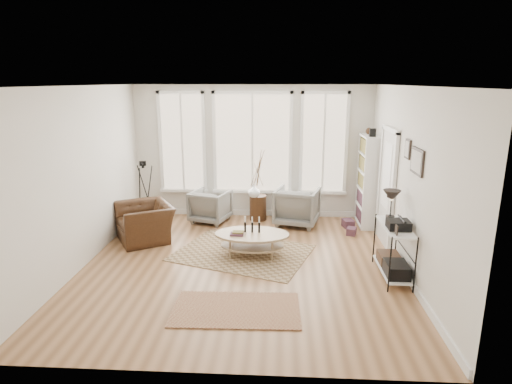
# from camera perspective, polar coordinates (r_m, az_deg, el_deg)

# --- Properties ---
(room) EXTENTS (5.50, 5.54, 2.90)m
(room) POSITION_cam_1_polar(r_m,az_deg,el_deg) (6.80, -1.79, 1.46)
(room) COLOR #9D6F48
(room) RESTS_ON ground
(bay_window) EXTENTS (4.14, 0.12, 2.24)m
(bay_window) POSITION_cam_1_polar(r_m,az_deg,el_deg) (9.41, -0.48, 6.27)
(bay_window) COLOR tan
(bay_window) RESTS_ON ground
(door) EXTENTS (0.09, 1.06, 2.22)m
(door) POSITION_cam_1_polar(r_m,az_deg,el_deg) (8.18, 17.05, 0.88)
(door) COLOR silver
(door) RESTS_ON ground
(bookcase) EXTENTS (0.31, 0.85, 2.06)m
(bookcase) POSITION_cam_1_polar(r_m,az_deg,el_deg) (9.21, 14.63, 1.48)
(bookcase) COLOR white
(bookcase) RESTS_ON ground
(low_shelf) EXTENTS (0.38, 1.08, 1.30)m
(low_shelf) POSITION_cam_1_polar(r_m,az_deg,el_deg) (6.97, 17.88, -6.81)
(low_shelf) COLOR white
(low_shelf) RESTS_ON ground
(wall_art) EXTENTS (0.04, 0.88, 0.44)m
(wall_art) POSITION_cam_1_polar(r_m,az_deg,el_deg) (6.69, 20.38, 4.27)
(wall_art) COLOR black
(wall_art) RESTS_ON ground
(rug_main) EXTENTS (2.67, 2.33, 0.01)m
(rug_main) POSITION_cam_1_polar(r_m,az_deg,el_deg) (7.69, -1.81, -8.08)
(rug_main) COLOR brown
(rug_main) RESTS_ON ground
(rug_runner) EXTENTS (1.72, 0.98, 0.01)m
(rug_runner) POSITION_cam_1_polar(r_m,az_deg,el_deg) (5.93, -2.68, -15.33)
(rug_runner) COLOR brown
(rug_runner) RESTS_ON ground
(coffee_table) EXTENTS (1.31, 0.85, 0.59)m
(coffee_table) POSITION_cam_1_polar(r_m,az_deg,el_deg) (7.48, -0.60, -6.18)
(coffee_table) COLOR tan
(coffee_table) RESTS_ON ground
(armchair_left) EXTENTS (0.94, 0.96, 0.70)m
(armchair_left) POSITION_cam_1_polar(r_m,az_deg,el_deg) (9.29, -6.09, -1.87)
(armchair_left) COLOR gray
(armchair_left) RESTS_ON ground
(armchair_right) EXTENTS (1.05, 1.07, 0.80)m
(armchair_right) POSITION_cam_1_polar(r_m,az_deg,el_deg) (9.08, 5.50, -1.90)
(armchair_right) COLOR gray
(armchair_right) RESTS_ON ground
(side_table) EXTENTS (0.37, 0.37, 1.55)m
(side_table) POSITION_cam_1_polar(r_m,az_deg,el_deg) (9.26, 0.27, 0.70)
(side_table) COLOR #392112
(side_table) RESTS_ON ground
(vase) EXTENTS (0.30, 0.30, 0.27)m
(vase) POSITION_cam_1_polar(r_m,az_deg,el_deg) (9.14, -0.27, 0.15)
(vase) COLOR silver
(vase) RESTS_ON side_table
(accent_chair) EXTENTS (1.41, 1.37, 0.70)m
(accent_chair) POSITION_cam_1_polar(r_m,az_deg,el_deg) (8.47, -14.58, -3.91)
(accent_chair) COLOR #392112
(accent_chair) RESTS_ON ground
(tripod_camera) EXTENTS (0.48, 0.48, 1.35)m
(tripod_camera) POSITION_cam_1_polar(r_m,az_deg,el_deg) (9.37, -14.60, -0.39)
(tripod_camera) COLOR black
(tripod_camera) RESTS_ON ground
(book_stack_near) EXTENTS (0.25, 0.30, 0.17)m
(book_stack_near) POSITION_cam_1_polar(r_m,az_deg,el_deg) (9.16, 12.18, -4.12)
(book_stack_near) COLOR maroon
(book_stack_near) RESTS_ON ground
(book_stack_far) EXTENTS (0.23, 0.26, 0.14)m
(book_stack_far) POSITION_cam_1_polar(r_m,az_deg,el_deg) (8.75, 12.61, -5.13)
(book_stack_far) COLOR maroon
(book_stack_far) RESTS_ON ground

